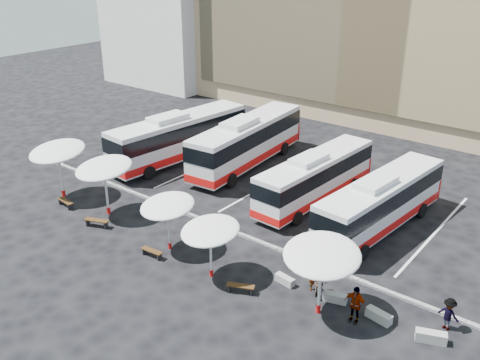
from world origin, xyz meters
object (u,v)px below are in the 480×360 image
Objects in this scene: wood_bench_1 at (97,221)px; sunshade_2 at (167,206)px; bus_3 at (381,202)px; sunshade_1 at (104,168)px; wood_bench_3 at (240,287)px; sunshade_0 at (57,151)px; passenger_0 at (315,277)px; bus_1 at (247,141)px; sunshade_3 at (210,231)px; bus_2 at (316,176)px; wood_bench_0 at (66,202)px; wood_bench_2 at (152,252)px; bus_0 at (179,136)px; conc_bench_0 at (285,280)px; conc_bench_1 at (335,298)px; passenger_3 at (449,314)px; conc_bench_2 at (379,316)px; passenger_1 at (320,282)px; passenger_2 at (355,304)px; sunshade_4 at (322,255)px; conc_bench_3 at (431,337)px.

sunshade_2 is at bearing 9.98° from wood_bench_1.
bus_3 reaches higher than wood_bench_1.
sunshade_1 is 1.16× the size of sunshade_2.
wood_bench_3 is at bearing 0.44° from wood_bench_1.
passenger_0 is at bearing 3.46° from sunshade_0.
wood_bench_3 is (-2.58, -10.31, -1.49)m from bus_3.
bus_1 is 3.38× the size of sunshade_3.
bus_2 is at bearing 72.84° from sunshade_2.
wood_bench_2 is at bearing -4.96° from wood_bench_0.
bus_2 is at bearing 6.53° from bus_0.
sunshade_2 reaches higher than wood_bench_3.
sunshade_2 is 3.27× the size of conc_bench_0.
passenger_3 is (4.93, 1.34, 0.57)m from conc_bench_1.
sunshade_0 is 2.42× the size of wood_bench_1.
conc_bench_2 is (8.84, -9.10, -1.53)m from bus_2.
conc_bench_2 is at bearing 19.52° from wood_bench_3.
bus_3 is 7.97× the size of wood_bench_3.
sunshade_3 is at bearing -166.53° from conc_bench_2.
bus_2 is 2.65× the size of sunshade_1.
wood_bench_2 is at bearing -170.77° from sunshade_3.
bus_2 is 2.94× the size of sunshade_3.
sunshade_0 is at bearing 175.83° from sunshade_3.
wood_bench_0 is 0.88× the size of passenger_1.
sunshade_0 reaches higher than conc_bench_0.
passenger_2 reaches higher than passenger_1.
wood_bench_2 is (-8.48, -10.71, -1.51)m from bus_3.
sunshade_2 is at bearing 33.39° from passenger_1.
passenger_1 is (18.19, 1.71, 0.51)m from wood_bench_0.
conc_bench_2 is (16.25, -11.31, -1.79)m from bus_1.
bus_2 is 3.07× the size of sunshade_2.
sunshade_3 is at bearing 174.01° from wood_bench_3.
passenger_2 is (2.16, -0.63, 0.09)m from passenger_1.
sunshade_4 reaches higher than conc_bench_3.
wood_bench_1 is 15.32m from conc_bench_1.
bus_3 reaches higher than sunshade_2.
passenger_0 reaches higher than wood_bench_0.
sunshade_0 is 20.25m from sunshade_4.
wood_bench_3 is 0.91× the size of passenger_3.
wood_bench_1 is at bearing -14.24° from sunshade_0.
sunshade_0 is at bearing -176.92° from sunshade_1.
sunshade_1 reaches higher than sunshade_2.
wood_bench_3 is (14.83, -11.13, -1.68)m from bus_0.
sunshade_3 is at bearing 26.59° from passenger_3.
wood_bench_3 is 2.40m from conc_bench_0.
conc_bench_0 is at bearing 158.55° from sunshade_4.
sunshade_4 reaches higher than wood_bench_2.
sunshade_3 is 2.99× the size of conc_bench_2.
sunshade_2 reaches higher than conc_bench_3.
sunshade_1 is at bearing -177.78° from conc_bench_0.
conc_bench_2 is at bearing 7.60° from wood_bench_1.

